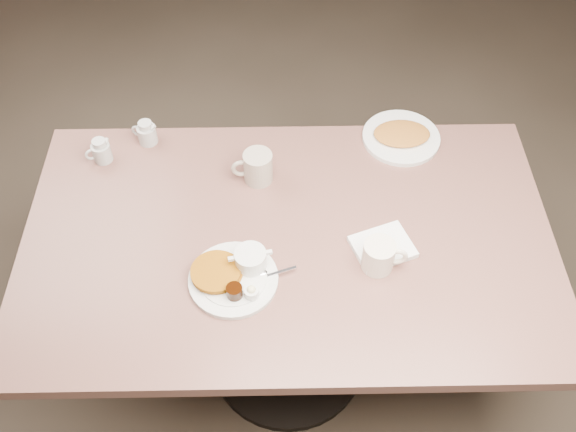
{
  "coord_description": "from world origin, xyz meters",
  "views": [
    {
      "loc": [
        -0.02,
        -1.09,
        2.2
      ],
      "look_at": [
        0.0,
        0.02,
        0.82
      ],
      "focal_mm": 40.07,
      "sensor_mm": 36.0,
      "label": 1
    }
  ],
  "objects_px": {
    "diner_table": "(288,271)",
    "creamer_left": "(101,151)",
    "coffee_mug_near": "(380,256)",
    "main_plate": "(234,274)",
    "creamer_right": "(147,133)",
    "coffee_mug_far": "(257,167)",
    "hash_plate": "(401,136)"
  },
  "relations": [
    {
      "from": "creamer_right",
      "to": "coffee_mug_near",
      "type": "bearing_deg",
      "value": -35.8
    },
    {
      "from": "diner_table",
      "to": "creamer_left",
      "type": "height_order",
      "value": "creamer_left"
    },
    {
      "from": "coffee_mug_far",
      "to": "creamer_right",
      "type": "height_order",
      "value": "coffee_mug_far"
    },
    {
      "from": "coffee_mug_far",
      "to": "hash_plate",
      "type": "bearing_deg",
      "value": 19.49
    },
    {
      "from": "diner_table",
      "to": "creamer_left",
      "type": "relative_size",
      "value": 18.25
    },
    {
      "from": "coffee_mug_near",
      "to": "creamer_left",
      "type": "xyz_separation_m",
      "value": [
        -0.81,
        0.41,
        -0.01
      ]
    },
    {
      "from": "coffee_mug_near",
      "to": "hash_plate",
      "type": "xyz_separation_m",
      "value": [
        0.12,
        0.49,
        -0.03
      ]
    },
    {
      "from": "coffee_mug_far",
      "to": "creamer_right",
      "type": "relative_size",
      "value": 1.48
    },
    {
      "from": "creamer_right",
      "to": "hash_plate",
      "type": "relative_size",
      "value": 0.34
    },
    {
      "from": "hash_plate",
      "to": "creamer_right",
      "type": "bearing_deg",
      "value": 179.65
    },
    {
      "from": "coffee_mug_far",
      "to": "creamer_left",
      "type": "distance_m",
      "value": 0.49
    },
    {
      "from": "creamer_left",
      "to": "main_plate",
      "type": "bearing_deg",
      "value": -46.64
    },
    {
      "from": "diner_table",
      "to": "creamer_left",
      "type": "distance_m",
      "value": 0.68
    },
    {
      "from": "creamer_right",
      "to": "diner_table",
      "type": "bearing_deg",
      "value": -41.64
    },
    {
      "from": "diner_table",
      "to": "main_plate",
      "type": "bearing_deg",
      "value": -136.92
    },
    {
      "from": "coffee_mug_near",
      "to": "creamer_right",
      "type": "bearing_deg",
      "value": 144.2
    },
    {
      "from": "coffee_mug_near",
      "to": "creamer_right",
      "type": "relative_size",
      "value": 1.44
    },
    {
      "from": "coffee_mug_far",
      "to": "hash_plate",
      "type": "distance_m",
      "value": 0.49
    },
    {
      "from": "coffee_mug_far",
      "to": "diner_table",
      "type": "bearing_deg",
      "value": -68.38
    },
    {
      "from": "main_plate",
      "to": "creamer_right",
      "type": "distance_m",
      "value": 0.6
    },
    {
      "from": "diner_table",
      "to": "coffee_mug_near",
      "type": "relative_size",
      "value": 11.98
    },
    {
      "from": "main_plate",
      "to": "hash_plate",
      "type": "relative_size",
      "value": 1.23
    },
    {
      "from": "main_plate",
      "to": "hash_plate",
      "type": "bearing_deg",
      "value": 45.48
    },
    {
      "from": "creamer_left",
      "to": "hash_plate",
      "type": "relative_size",
      "value": 0.32
    },
    {
      "from": "creamer_right",
      "to": "main_plate",
      "type": "bearing_deg",
      "value": -60.83
    },
    {
      "from": "creamer_left",
      "to": "coffee_mug_far",
      "type": "bearing_deg",
      "value": -10.46
    },
    {
      "from": "diner_table",
      "to": "creamer_right",
      "type": "bearing_deg",
      "value": 138.36
    },
    {
      "from": "coffee_mug_far",
      "to": "creamer_left",
      "type": "height_order",
      "value": "coffee_mug_far"
    },
    {
      "from": "creamer_right",
      "to": "hash_plate",
      "type": "xyz_separation_m",
      "value": [
        0.81,
        -0.0,
        -0.02
      ]
    },
    {
      "from": "creamer_right",
      "to": "coffee_mug_far",
      "type": "bearing_deg",
      "value": -25.4
    },
    {
      "from": "coffee_mug_near",
      "to": "creamer_left",
      "type": "relative_size",
      "value": 1.52
    },
    {
      "from": "diner_table",
      "to": "coffee_mug_far",
      "type": "xyz_separation_m",
      "value": [
        -0.09,
        0.22,
        0.22
      ]
    }
  ]
}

